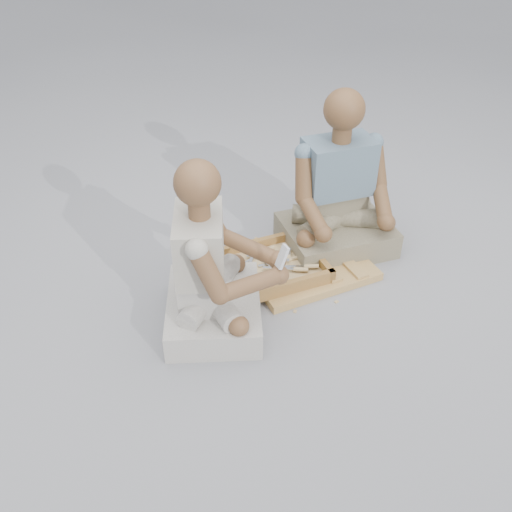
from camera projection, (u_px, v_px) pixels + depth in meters
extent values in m
plane|color=gray|center=(291.00, 335.00, 2.50)|extent=(60.00, 60.00, 0.00)
cube|color=olive|center=(310.00, 270.00, 2.85)|extent=(0.67, 0.52, 0.04)
cube|color=brown|center=(270.00, 270.00, 2.80)|extent=(0.56, 0.48, 0.02)
cube|color=brown|center=(256.00, 244.00, 2.92)|extent=(0.50, 0.12, 0.05)
cube|color=brown|center=(287.00, 287.00, 2.65)|extent=(0.50, 0.12, 0.05)
cube|color=brown|center=(314.00, 253.00, 2.86)|extent=(0.10, 0.40, 0.05)
cube|color=brown|center=(225.00, 276.00, 2.71)|extent=(0.10, 0.40, 0.05)
cube|color=tan|center=(270.00, 268.00, 2.80)|extent=(0.49, 0.41, 0.01)
cube|color=silver|center=(252.00, 255.00, 2.85)|extent=(0.07, 0.15, 0.00)
cylinder|color=tan|center=(255.00, 242.00, 2.93)|extent=(0.05, 0.07, 0.02)
cube|color=silver|center=(274.00, 268.00, 2.76)|extent=(0.07, 0.14, 0.00)
cylinder|color=tan|center=(288.00, 280.00, 2.69)|extent=(0.05, 0.07, 0.02)
cube|color=silver|center=(255.00, 272.00, 2.75)|extent=(0.06, 0.15, 0.00)
cylinder|color=tan|center=(266.00, 285.00, 2.68)|extent=(0.04, 0.07, 0.02)
cube|color=silver|center=(265.00, 259.00, 2.83)|extent=(0.05, 0.15, 0.00)
cylinder|color=tan|center=(276.00, 271.00, 2.75)|extent=(0.04, 0.07, 0.02)
cube|color=silver|center=(289.00, 253.00, 2.87)|extent=(0.07, 0.14, 0.00)
cylinder|color=tan|center=(292.00, 240.00, 2.96)|extent=(0.05, 0.07, 0.02)
cube|color=silver|center=(252.00, 259.00, 2.84)|extent=(0.14, 0.09, 0.00)
cylinder|color=tan|center=(268.00, 250.00, 2.90)|extent=(0.07, 0.05, 0.02)
cube|color=silver|center=(278.00, 268.00, 2.76)|extent=(0.15, 0.06, 0.00)
cylinder|color=tan|center=(301.00, 269.00, 2.75)|extent=(0.07, 0.04, 0.02)
cube|color=silver|center=(289.00, 266.00, 2.77)|extent=(0.15, 0.04, 0.00)
cylinder|color=tan|center=(311.00, 266.00, 2.77)|extent=(0.07, 0.04, 0.02)
cube|color=silver|center=(261.00, 256.00, 2.84)|extent=(0.15, 0.05, 0.00)
cylinder|color=tan|center=(283.00, 257.00, 2.84)|extent=(0.07, 0.04, 0.02)
cube|color=silver|center=(272.00, 263.00, 2.81)|extent=(0.15, 0.03, 0.00)
cylinder|color=tan|center=(293.00, 258.00, 2.84)|extent=(0.07, 0.03, 0.02)
cube|color=tan|center=(241.00, 247.00, 3.04)|extent=(0.02, 0.02, 0.00)
cube|color=tan|center=(336.00, 302.00, 2.68)|extent=(0.02, 0.02, 0.00)
cube|color=tan|center=(222.00, 250.00, 3.02)|extent=(0.02, 0.02, 0.00)
cube|color=tan|center=(295.00, 311.00, 2.62)|extent=(0.02, 0.02, 0.00)
cube|color=tan|center=(206.00, 265.00, 2.91)|extent=(0.02, 0.02, 0.00)
cube|color=tan|center=(220.00, 316.00, 2.60)|extent=(0.02, 0.02, 0.00)
cube|color=tan|center=(296.00, 228.00, 3.19)|extent=(0.02, 0.02, 0.00)
cube|color=tan|center=(287.00, 305.00, 2.66)|extent=(0.02, 0.02, 0.00)
cube|color=tan|center=(319.00, 253.00, 2.99)|extent=(0.02, 0.02, 0.00)
cube|color=tan|center=(310.00, 291.00, 2.74)|extent=(0.02, 0.02, 0.00)
cube|color=beige|center=(214.00, 309.00, 2.54)|extent=(0.49, 0.57, 0.13)
cube|color=beige|center=(200.00, 284.00, 2.45)|extent=(0.22, 0.31, 0.16)
cube|color=#B2AF9E|center=(199.00, 244.00, 2.33)|extent=(0.25, 0.35, 0.26)
sphere|color=brown|center=(197.00, 183.00, 2.16)|extent=(0.19, 0.19, 0.19)
sphere|color=brown|center=(277.00, 260.00, 2.46)|extent=(0.08, 0.08, 0.08)
sphere|color=brown|center=(279.00, 275.00, 2.37)|extent=(0.08, 0.08, 0.08)
cube|color=gray|center=(336.00, 235.00, 3.01)|extent=(0.59, 0.49, 0.14)
cube|color=gray|center=(334.00, 205.00, 2.96)|extent=(0.32, 0.22, 0.17)
cube|color=slate|center=(338.00, 167.00, 2.82)|extent=(0.36, 0.24, 0.28)
sphere|color=brown|center=(344.00, 109.00, 2.64)|extent=(0.20, 0.20, 0.20)
sphere|color=brown|center=(386.00, 221.00, 2.81)|extent=(0.09, 0.09, 0.09)
sphere|color=brown|center=(323.00, 234.00, 2.73)|extent=(0.09, 0.09, 0.09)
cube|color=silver|center=(282.00, 257.00, 2.32)|extent=(0.06, 0.05, 0.10)
cube|color=black|center=(282.00, 255.00, 2.32)|extent=(0.02, 0.03, 0.03)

